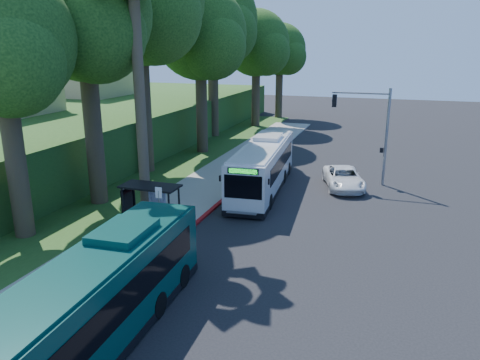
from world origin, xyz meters
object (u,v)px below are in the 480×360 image
(bus_shelter, at_px, (148,197))
(pickup, at_px, (344,178))
(white_bus, at_px, (263,166))
(teal_bus, at_px, (99,298))

(bus_shelter, bearing_deg, pickup, 50.15)
(bus_shelter, xyz_separation_m, pickup, (9.40, 11.26, -1.08))
(white_bus, xyz_separation_m, teal_bus, (-0.38, -18.82, -0.03))
(bus_shelter, distance_m, white_bus, 9.82)
(teal_bus, bearing_deg, pickup, 72.21)
(bus_shelter, height_order, pickup, bus_shelter)
(white_bus, height_order, pickup, white_bus)
(bus_shelter, height_order, teal_bus, teal_bus)
(bus_shelter, relative_size, teal_bus, 0.27)
(white_bus, relative_size, teal_bus, 1.02)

